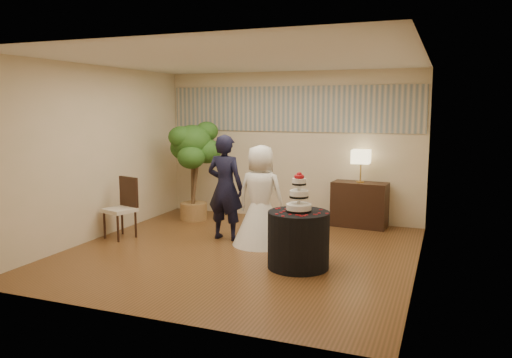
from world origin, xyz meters
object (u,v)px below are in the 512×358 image
at_px(wedding_cake, 299,192).
at_px(console, 360,205).
at_px(table_lamp, 361,166).
at_px(ficus_tree, 193,170).
at_px(groom, 225,187).
at_px(cake_table, 298,240).
at_px(bride, 261,195).
at_px(side_chair, 119,208).

distance_m(wedding_cake, console, 2.72).
distance_m(table_lamp, ficus_tree, 3.11).
xyz_separation_m(console, ficus_tree, (-3.05, -0.57, 0.55)).
bearing_deg(table_lamp, console, 0.00).
bearing_deg(groom, console, -135.07).
height_order(wedding_cake, console, wedding_cake).
bearing_deg(cake_table, console, 81.95).
distance_m(cake_table, console, 2.65).
height_order(cake_table, table_lamp, table_lamp).
height_order(cake_table, ficus_tree, ficus_tree).
relative_size(groom, wedding_cake, 3.21).
xyz_separation_m(table_lamp, ficus_tree, (-3.05, -0.57, -0.14)).
relative_size(wedding_cake, table_lamp, 0.92).
distance_m(bride, cake_table, 1.31).
height_order(console, ficus_tree, ficus_tree).
xyz_separation_m(table_lamp, side_chair, (-3.53, -2.21, -0.60)).
xyz_separation_m(groom, wedding_cake, (1.52, -0.98, 0.17)).
xyz_separation_m(wedding_cake, side_chair, (-3.16, 0.41, -0.53)).
bearing_deg(side_chair, bride, 28.25).
bearing_deg(cake_table, side_chair, 172.61).
bearing_deg(side_chair, ficus_tree, 90.20).
bearing_deg(side_chair, groom, 35.48).
height_order(table_lamp, side_chair, table_lamp).
height_order(bride, ficus_tree, ficus_tree).
height_order(groom, side_chair, groom).
bearing_deg(cake_table, ficus_tree, 142.56).
xyz_separation_m(ficus_tree, side_chair, (-0.48, -1.64, -0.46)).
relative_size(groom, ficus_tree, 0.89).
bearing_deg(table_lamp, groom, -138.85).
xyz_separation_m(console, side_chair, (-3.53, -2.21, 0.09)).
relative_size(wedding_cake, side_chair, 0.53).
bearing_deg(ficus_tree, bride, -32.82).
bearing_deg(console, ficus_tree, -164.60).
bearing_deg(console, wedding_cake, -93.28).
xyz_separation_m(wedding_cake, table_lamp, (0.37, 2.62, 0.07)).
xyz_separation_m(bride, side_chair, (-2.29, -0.48, -0.28)).
distance_m(cake_table, ficus_tree, 3.42).
bearing_deg(bride, console, -122.20).
distance_m(cake_table, wedding_cake, 0.65).
bearing_deg(ficus_tree, table_lamp, 10.63).
relative_size(bride, wedding_cake, 2.95).
height_order(groom, bride, groom).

